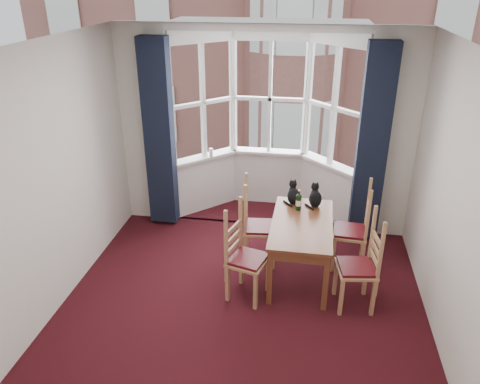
% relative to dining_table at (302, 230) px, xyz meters
% --- Properties ---
extents(floor, '(4.50, 4.50, 0.00)m').
position_rel_dining_table_xyz_m(floor, '(-0.60, -1.01, -0.63)').
color(floor, black).
rests_on(floor, ground).
extents(ceiling, '(4.50, 4.50, 0.00)m').
position_rel_dining_table_xyz_m(ceiling, '(-0.60, -1.01, 2.17)').
color(ceiling, white).
rests_on(ceiling, floor).
extents(wall_left, '(0.00, 4.50, 4.50)m').
position_rel_dining_table_xyz_m(wall_left, '(-2.60, -1.01, 0.77)').
color(wall_left, silver).
rests_on(wall_left, floor).
extents(wall_right, '(0.00, 4.50, 4.50)m').
position_rel_dining_table_xyz_m(wall_right, '(1.40, -1.01, 0.77)').
color(wall_right, silver).
rests_on(wall_right, floor).
extents(wall_back_pier_left, '(0.70, 0.12, 2.80)m').
position_rel_dining_table_xyz_m(wall_back_pier_left, '(-2.25, 1.24, 0.77)').
color(wall_back_pier_left, silver).
rests_on(wall_back_pier_left, floor).
extents(wall_back_pier_right, '(0.70, 0.12, 2.80)m').
position_rel_dining_table_xyz_m(wall_back_pier_right, '(1.05, 1.24, 0.77)').
color(wall_back_pier_right, silver).
rests_on(wall_back_pier_right, floor).
extents(bay_window, '(2.76, 0.94, 2.80)m').
position_rel_dining_table_xyz_m(bay_window, '(-0.60, 1.74, 0.77)').
color(bay_window, white).
rests_on(bay_window, floor).
extents(curtain_left, '(0.38, 0.22, 2.60)m').
position_rel_dining_table_xyz_m(curtain_left, '(-2.02, 1.06, 0.72)').
color(curtain_left, black).
rests_on(curtain_left, floor).
extents(curtain_right, '(0.38, 0.22, 2.60)m').
position_rel_dining_table_xyz_m(curtain_right, '(0.82, 1.06, 0.72)').
color(curtain_right, black).
rests_on(curtain_right, floor).
extents(dining_table, '(0.72, 1.32, 0.73)m').
position_rel_dining_table_xyz_m(dining_table, '(0.00, 0.00, 0.00)').
color(dining_table, brown).
rests_on(dining_table, floor).
extents(chair_left_near, '(0.50, 0.52, 0.92)m').
position_rel_dining_table_xyz_m(chair_left_near, '(-0.65, -0.47, -0.16)').
color(chair_left_near, tan).
rests_on(chair_left_near, floor).
extents(chair_left_far, '(0.44, 0.46, 0.92)m').
position_rel_dining_table_xyz_m(chair_left_far, '(-0.61, 0.23, -0.16)').
color(chair_left_far, tan).
rests_on(chair_left_far, floor).
extents(chair_right_near, '(0.46, 0.47, 0.92)m').
position_rel_dining_table_xyz_m(chair_right_near, '(0.70, -0.46, -0.16)').
color(chair_right_near, tan).
rests_on(chair_right_near, floor).
extents(chair_right_far, '(0.43, 0.45, 0.92)m').
position_rel_dining_table_xyz_m(chair_right_far, '(0.68, 0.30, -0.16)').
color(chair_right_far, tan).
rests_on(chair_right_far, floor).
extents(cat_left, '(0.20, 0.25, 0.30)m').
position_rel_dining_table_xyz_m(cat_left, '(-0.13, 0.50, 0.21)').
color(cat_left, black).
rests_on(cat_left, dining_table).
extents(cat_right, '(0.19, 0.24, 0.31)m').
position_rel_dining_table_xyz_m(cat_right, '(0.14, 0.46, 0.21)').
color(cat_right, black).
rests_on(cat_right, dining_table).
extents(wine_bottle, '(0.07, 0.07, 0.27)m').
position_rel_dining_table_xyz_m(wine_bottle, '(-0.06, 0.31, 0.22)').
color(wine_bottle, black).
rests_on(wine_bottle, dining_table).
extents(candle_tall, '(0.06, 0.06, 0.13)m').
position_rel_dining_table_xyz_m(candle_tall, '(-1.42, 1.59, 0.30)').
color(candle_tall, white).
rests_on(candle_tall, bay_window).
extents(street, '(80.00, 80.00, 0.00)m').
position_rel_dining_table_xyz_m(street, '(-0.60, 31.24, -6.63)').
color(street, '#333335').
rests_on(street, ground).
extents(tenement_building, '(18.40, 7.80, 15.20)m').
position_rel_dining_table_xyz_m(tenement_building, '(-0.60, 13.00, 0.97)').
color(tenement_building, '#965A4D').
rests_on(tenement_building, street).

